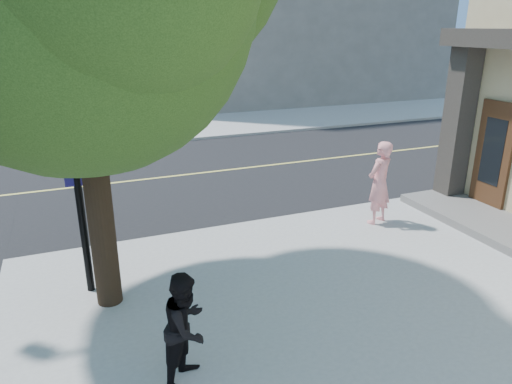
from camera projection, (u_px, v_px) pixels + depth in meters
name	position (u px, v px, depth m)	size (l,w,h in m)	color
ground	(58.00, 256.00, 9.76)	(140.00, 140.00, 0.00)	black
road_ew	(57.00, 189.00, 13.69)	(140.00, 9.00, 0.01)	black
sidewalk_ne	(263.00, 92.00, 33.28)	(29.00, 25.00, 0.12)	#9E9E9E
man_on_phone	(379.00, 183.00, 10.83)	(0.71, 0.46, 1.94)	pink
pedestrian	(187.00, 327.00, 6.00)	(0.74, 0.58, 1.53)	black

